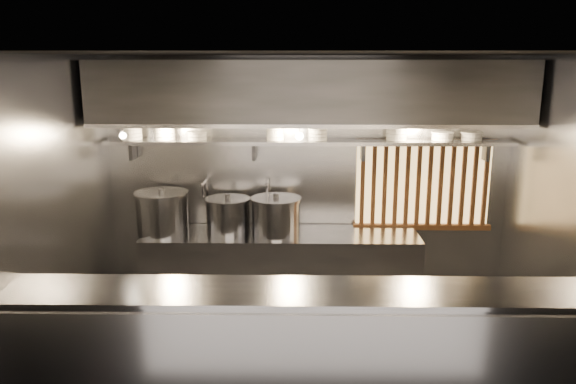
{
  "coord_description": "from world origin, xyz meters",
  "views": [
    {
      "loc": [
        -0.12,
        -4.73,
        2.75
      ],
      "look_at": [
        -0.21,
        0.55,
        1.5
      ],
      "focal_mm": 35.0,
      "sensor_mm": 36.0,
      "label": 1
    }
  ],
  "objects_px": {
    "stock_pot_left": "(228,215)",
    "stock_pot_mid": "(162,213)",
    "pendant_bulb": "(299,136)",
    "stock_pot_right": "(276,216)",
    "heat_lamp": "(120,130)"
  },
  "relations": [
    {
      "from": "stock_pot_mid",
      "to": "stock_pot_right",
      "type": "relative_size",
      "value": 1.02
    },
    {
      "from": "stock_pot_mid",
      "to": "stock_pot_left",
      "type": "bearing_deg",
      "value": 4.02
    },
    {
      "from": "heat_lamp",
      "to": "pendant_bulb",
      "type": "distance_m",
      "value": 1.83
    },
    {
      "from": "heat_lamp",
      "to": "stock_pot_right",
      "type": "distance_m",
      "value": 1.84
    },
    {
      "from": "stock_pot_mid",
      "to": "heat_lamp",
      "type": "bearing_deg",
      "value": -139.02
    },
    {
      "from": "heat_lamp",
      "to": "stock_pot_right",
      "type": "relative_size",
      "value": 0.56
    },
    {
      "from": "stock_pot_mid",
      "to": "stock_pot_right",
      "type": "distance_m",
      "value": 1.24
    },
    {
      "from": "stock_pot_mid",
      "to": "pendant_bulb",
      "type": "bearing_deg",
      "value": 3.09
    },
    {
      "from": "stock_pot_left",
      "to": "pendant_bulb",
      "type": "bearing_deg",
      "value": 2.24
    },
    {
      "from": "pendant_bulb",
      "to": "stock_pot_mid",
      "type": "height_order",
      "value": "pendant_bulb"
    },
    {
      "from": "stock_pot_left",
      "to": "stock_pot_mid",
      "type": "height_order",
      "value": "stock_pot_mid"
    },
    {
      "from": "stock_pot_left",
      "to": "stock_pot_mid",
      "type": "distance_m",
      "value": 0.71
    },
    {
      "from": "heat_lamp",
      "to": "pendant_bulb",
      "type": "height_order",
      "value": "heat_lamp"
    },
    {
      "from": "stock_pot_left",
      "to": "stock_pot_right",
      "type": "distance_m",
      "value": 0.54
    },
    {
      "from": "stock_pot_left",
      "to": "stock_pot_right",
      "type": "height_order",
      "value": "stock_pot_right"
    }
  ]
}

